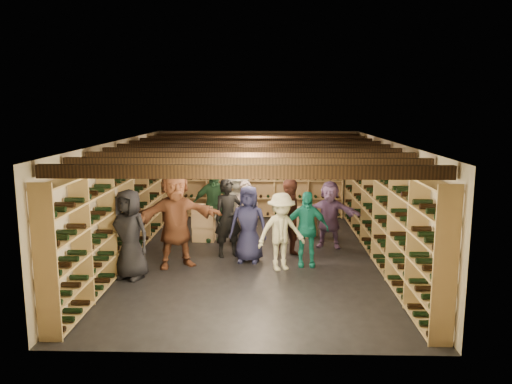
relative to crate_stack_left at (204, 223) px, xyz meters
The scene contains 21 objects.
ground 1.80m from the crate_stack_left, 47.88° to the right, with size 8.00×8.00×0.00m, color black.
walls 1.92m from the crate_stack_left, 47.88° to the right, with size 5.52×8.02×2.40m.
ceiling 2.64m from the crate_stack_left, 47.88° to the right, with size 5.50×8.00×0.01m, color beige.
ceiling_joists 2.54m from the crate_stack_left, 47.88° to the right, with size 5.40×7.12×0.18m.
wine_rack_left 2.01m from the crate_stack_left, 137.01° to the right, with size 0.32×7.50×2.15m.
wine_rack_right 4.02m from the crate_stack_left, 19.14° to the right, with size 0.32×7.50×2.15m.
wine_rack_back 2.86m from the crate_stack_left, 65.08° to the left, with size 4.70×0.30×2.15m.
crate_stack_left is the anchor object (origin of this frame).
crate_stack_right 2.41m from the crate_stack_left, 11.02° to the left, with size 0.59×0.49×0.68m.
crate_loose 2.30m from the crate_stack_left, 35.32° to the left, with size 0.50×0.33×0.17m, color tan.
person_0 2.77m from the crate_stack_left, 111.53° to the right, with size 0.80×0.52×1.64m, color black.
person_1 1.39m from the crate_stack_left, 60.42° to the right, with size 0.59×0.39×1.62m, color black.
person_3 2.66m from the crate_stack_left, 48.98° to the right, with size 0.96×0.55×1.49m, color beige.
person_4 2.84m from the crate_stack_left, 38.09° to the right, with size 0.87×0.36×1.48m, color #17806F.
person_5 1.94m from the crate_stack_left, 99.12° to the right, with size 1.76×0.56×1.90m, color brown.
person_6 1.89m from the crate_stack_left, 54.04° to the right, with size 0.75×0.49×1.54m, color #1F2043.
person_7 1.20m from the crate_stack_left, 30.21° to the right, with size 0.55×0.36×1.51m, color gray.
person_8 2.31m from the crate_stack_left, 30.25° to the right, with size 0.79×0.61×1.62m, color #462219.
person_9 0.88m from the crate_stack_left, ahead, with size 1.08×0.62×1.68m, color #A3A294.
person_10 0.48m from the crate_stack_left, ahead, with size 0.99×0.41×1.68m, color #234C2C.
person_11 2.88m from the crate_stack_left, ahead, with size 1.37×0.44×1.48m, color slate.
Camera 1 is at (0.33, -9.87, 3.11)m, focal length 35.00 mm.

